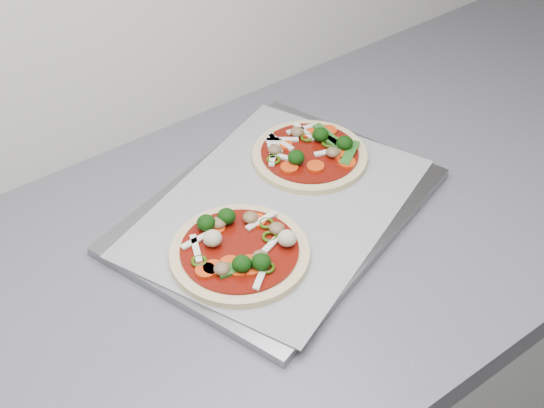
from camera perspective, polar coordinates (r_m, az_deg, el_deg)
base_cabinet at (r=1.68m, az=18.19°, el=-4.82°), size 3.60×0.60×0.86m
baking_tray at (r=1.01m, az=0.49°, el=-0.48°), size 0.48×0.41×0.01m
parchment at (r=1.01m, az=0.49°, el=-0.16°), size 0.47×0.41×0.00m
pizza_left at (r=0.93m, az=-2.45°, el=-3.50°), size 0.18×0.18×0.03m
pizza_right at (r=1.09m, az=2.94°, el=3.88°), size 0.23×0.23×0.03m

